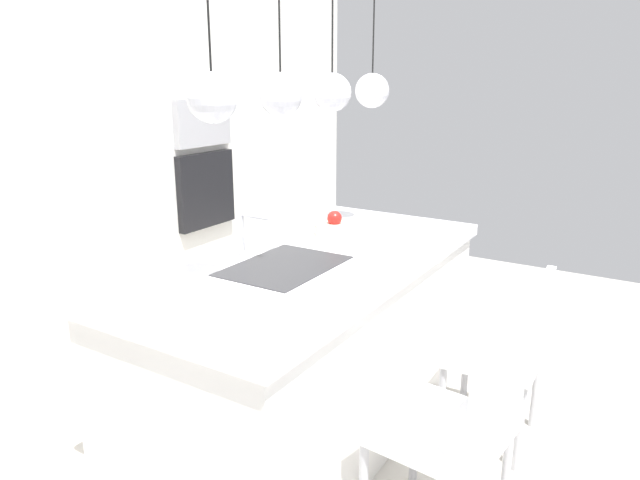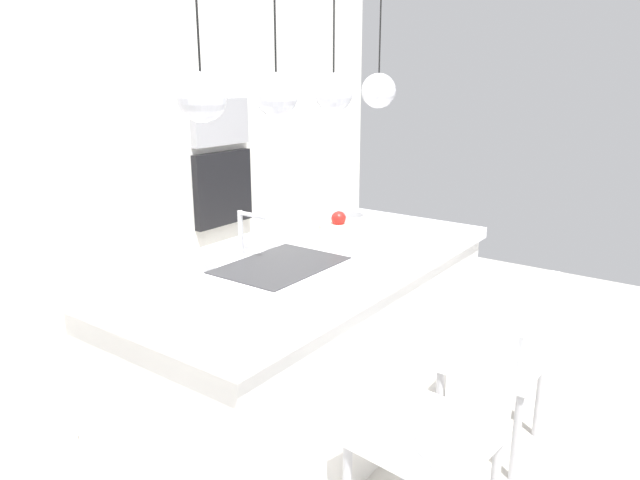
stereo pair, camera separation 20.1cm
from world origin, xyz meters
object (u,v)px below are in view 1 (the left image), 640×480
object	(u,v)px
chair_middle	(508,347)
microwave	(202,123)
fruit_bowl	(339,228)
oven	(205,190)
chair_near	(458,421)

from	to	relation	value
chair_middle	microwave	bearing A→B (deg)	75.81
fruit_bowl	oven	size ratio (longest dim) A/B	0.48
oven	chair_near	xyz separation A→B (m)	(-1.36, -2.46, -0.40)
chair_near	oven	bearing A→B (deg)	61.07
chair_near	chair_middle	bearing A→B (deg)	0.77
oven	fruit_bowl	bearing A→B (deg)	-111.78
oven	chair_near	world-z (taller)	oven
oven	chair_near	bearing A→B (deg)	-118.93
fruit_bowl	chair_near	world-z (taller)	fruit_bowl
fruit_bowl	chair_near	xyz separation A→B (m)	(-0.75, -0.94, -0.44)
fruit_bowl	chair_middle	distance (m)	1.04
microwave	oven	bearing A→B (deg)	0.00
microwave	oven	world-z (taller)	microwave
fruit_bowl	microwave	xyz separation A→B (m)	(0.61, 1.52, 0.46)
chair_near	chair_middle	xyz separation A→B (m)	(0.74, 0.01, -0.01)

